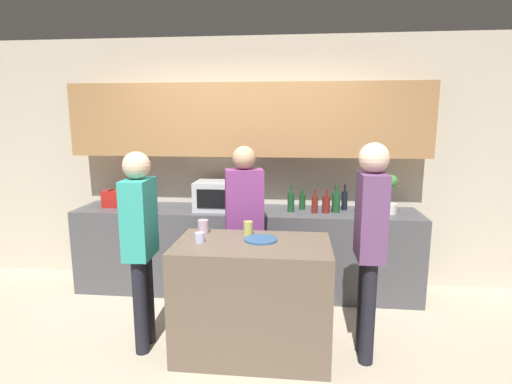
% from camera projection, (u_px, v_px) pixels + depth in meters
% --- Properties ---
extents(ground_plane, '(14.00, 14.00, 0.00)m').
position_uv_depth(ground_plane, '(222.00, 366.00, 3.00)').
color(ground_plane, '#BCAD93').
extents(back_wall, '(6.40, 0.40, 2.70)m').
position_uv_depth(back_wall, '(248.00, 147.00, 4.35)').
color(back_wall, beige).
rests_on(back_wall, ground_plane).
extents(back_counter, '(3.60, 0.62, 0.89)m').
position_uv_depth(back_counter, '(246.00, 250.00, 4.28)').
color(back_counter, '#4C4C51').
rests_on(back_counter, ground_plane).
extents(kitchen_island, '(1.19, 0.69, 0.90)m').
position_uv_depth(kitchen_island, '(253.00, 298.00, 3.14)').
color(kitchen_island, brown).
rests_on(kitchen_island, ground_plane).
extents(microwave, '(0.52, 0.39, 0.30)m').
position_uv_depth(microwave, '(221.00, 195.00, 4.19)').
color(microwave, '#B7BABC').
rests_on(microwave, back_counter).
extents(toaster, '(0.26, 0.16, 0.18)m').
position_uv_depth(toaster, '(116.00, 199.00, 4.32)').
color(toaster, '#B21E19').
rests_on(toaster, back_counter).
extents(potted_plant, '(0.14, 0.14, 0.39)m').
position_uv_depth(potted_plant, '(390.00, 194.00, 4.01)').
color(potted_plant, silver).
rests_on(potted_plant, back_counter).
extents(bottle_0, '(0.07, 0.07, 0.27)m').
position_uv_depth(bottle_0, '(291.00, 202.00, 4.09)').
color(bottle_0, '#194723').
rests_on(bottle_0, back_counter).
extents(bottle_1, '(0.07, 0.07, 0.22)m').
position_uv_depth(bottle_1, '(302.00, 201.00, 4.21)').
color(bottle_1, '#194723').
rests_on(bottle_1, back_counter).
extents(bottle_2, '(0.06, 0.06, 0.24)m').
position_uv_depth(bottle_2, '(315.00, 204.00, 4.04)').
color(bottle_2, maroon).
rests_on(bottle_2, back_counter).
extents(bottle_3, '(0.08, 0.08, 0.24)m').
position_uv_depth(bottle_3, '(326.00, 204.00, 4.05)').
color(bottle_3, maroon).
rests_on(bottle_3, back_counter).
extents(bottle_4, '(0.09, 0.09, 0.27)m').
position_uv_depth(bottle_4, '(336.00, 202.00, 4.07)').
color(bottle_4, '#194723').
rests_on(bottle_4, back_counter).
extents(bottle_5, '(0.06, 0.06, 0.27)m').
position_uv_depth(bottle_5, '(344.00, 200.00, 4.18)').
color(bottle_5, black).
rests_on(bottle_5, back_counter).
extents(bottle_6, '(0.06, 0.06, 0.33)m').
position_uv_depth(bottle_6, '(359.00, 202.00, 3.99)').
color(bottle_6, '#194723').
rests_on(bottle_6, back_counter).
extents(plate_on_island, '(0.26, 0.26, 0.01)m').
position_uv_depth(plate_on_island, '(261.00, 239.00, 3.12)').
color(plate_on_island, '#2D5684').
rests_on(plate_on_island, kitchen_island).
extents(cup_0, '(0.08, 0.08, 0.08)m').
position_uv_depth(cup_0, '(200.00, 237.00, 3.07)').
color(cup_0, silver).
rests_on(cup_0, kitchen_island).
extents(cup_1, '(0.08, 0.08, 0.11)m').
position_uv_depth(cup_1, '(248.00, 228.00, 3.25)').
color(cup_1, '#B2B252').
rests_on(cup_1, kitchen_island).
extents(cup_2, '(0.09, 0.09, 0.11)m').
position_uv_depth(cup_2, '(203.00, 227.00, 3.31)').
color(cup_2, '#B89EB4').
rests_on(cup_2, kitchen_island).
extents(person_left, '(0.22, 0.34, 1.67)m').
position_uv_depth(person_left, '(370.00, 234.00, 2.95)').
color(person_left, black).
rests_on(person_left, ground_plane).
extents(person_center, '(0.37, 0.26, 1.60)m').
position_uv_depth(person_center, '(244.00, 217.00, 3.66)').
color(person_center, black).
rests_on(person_center, ground_plane).
extents(person_right, '(0.21, 0.35, 1.60)m').
position_uv_depth(person_right, '(140.00, 235.00, 3.10)').
color(person_right, black).
rests_on(person_right, ground_plane).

